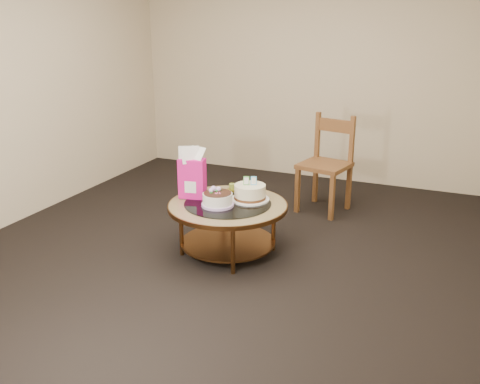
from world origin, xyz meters
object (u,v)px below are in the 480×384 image
at_px(coffee_table, 228,212).
at_px(dining_chair, 326,163).
at_px(gift_bag, 192,173).
at_px(decorated_cake, 217,200).
at_px(cream_cake, 250,193).

distance_m(coffee_table, dining_chair, 1.48).
bearing_deg(coffee_table, dining_chair, 70.17).
bearing_deg(gift_bag, coffee_table, -13.39).
height_order(decorated_cake, gift_bag, gift_bag).
bearing_deg(cream_cake, coffee_table, -155.61).
height_order(coffee_table, cream_cake, cream_cake).
xyz_separation_m(cream_cake, gift_bag, (-0.49, -0.13, 0.16)).
relative_size(coffee_table, cream_cake, 3.04).
bearing_deg(gift_bag, cream_cake, 4.62).
bearing_deg(cream_cake, gift_bag, 173.53).
bearing_deg(dining_chair, decorated_cake, -97.94).
distance_m(decorated_cake, cream_cake, 0.31).
xyz_separation_m(coffee_table, dining_chair, (0.50, 1.38, 0.13)).
distance_m(coffee_table, decorated_cake, 0.17).
bearing_deg(coffee_table, decorated_cake, -119.13).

